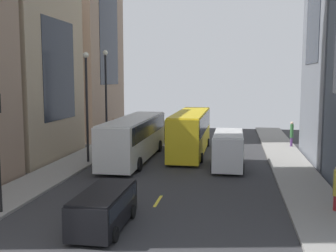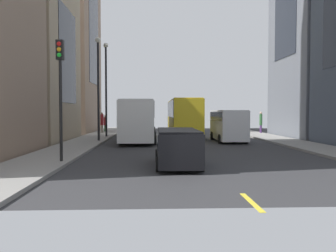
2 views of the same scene
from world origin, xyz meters
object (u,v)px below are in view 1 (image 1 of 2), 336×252
Objects in this scene: delivery_van_white at (228,147)px; pedestrian_crossing_near at (121,127)px; city_bus_white at (135,135)px; car_black_0 at (163,130)px; pedestrian_walking_far at (292,133)px; streetcar_yellow at (191,129)px; car_black_1 at (104,206)px; pedestrian_crossing_mid at (114,128)px.

delivery_van_white reaches higher than pedestrian_crossing_near.
city_bus_white is 11.03m from car_black_0.
pedestrian_walking_far is at bearing 59.22° from delivery_van_white.
streetcar_yellow is 11.63m from pedestrian_crossing_near.
pedestrian_walking_far is at bearing 30.81° from city_bus_white.
car_black_0 is at bearing 94.59° from car_black_1.
city_bus_white is 14.81m from car_black_1.
pedestrian_crossing_near is 2.47m from pedestrian_crossing_mid.
delivery_van_white is at bearing 157.16° from pedestrian_walking_far.
delivery_van_white is at bearing -57.94° from streetcar_yellow.
car_black_1 is at bearing -111.44° from delivery_van_white.
streetcar_yellow is at bearing 40.74° from city_bus_white.
streetcar_yellow reaches higher than pedestrian_crossing_near.
delivery_van_white is at bearing -79.19° from pedestrian_crossing_mid.
delivery_van_white is 2.48× the size of pedestrian_walking_far.
pedestrian_crossing_mid is (-4.48, 8.90, -0.68)m from city_bus_white.
pedestrian_walking_far is 17.53m from pedestrian_crossing_mid.
car_black_1 is 2.04× the size of pedestrian_crossing_mid.
car_black_0 is (0.25, 10.99, -1.00)m from city_bus_white.
car_black_0 is 1.79× the size of pedestrian_walking_far.
pedestrian_crossing_mid is at bearing 138.06° from delivery_van_white.
city_bus_white reaches higher than delivery_van_white.
pedestrian_walking_far reaches higher than pedestrian_crossing_mid.
city_bus_white reaches higher than pedestrian_walking_far.
pedestrian_crossing_mid is (-17.49, 1.14, -0.07)m from pedestrian_walking_far.
pedestrian_crossing_near is at bearing 104.58° from car_black_1.
car_black_1 is at bearing -95.58° from streetcar_yellow.
streetcar_yellow is at bearing 84.42° from car_black_1.
car_black_0 is 1.86× the size of pedestrian_crossing_mid.
delivery_van_white is 2.57× the size of pedestrian_crossing_mid.
pedestrian_walking_far is at bearing 64.41° from car_black_1.
pedestrian_crossing_mid is at bearing 147.78° from streetcar_yellow.
streetcar_yellow reaches higher than car_black_0.
pedestrian_crossing_near is at bearing 175.40° from car_black_0.
pedestrian_crossing_near is (-6.75, 25.96, 0.19)m from car_black_1.
car_black_0 is 5.18m from pedestrian_crossing_mid.
streetcar_yellow is at bearing 123.37° from pedestrian_walking_far.
pedestrian_crossing_mid is at bearing 106.11° from car_black_1.
delivery_van_white is 13.83m from car_black_1.
pedestrian_crossing_near is 17.83m from pedestrian_walking_far.
pedestrian_crossing_mid is at bearing -13.58° from pedestrian_crossing_near.
car_black_1 is (-1.77, -18.10, -1.15)m from streetcar_yellow.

